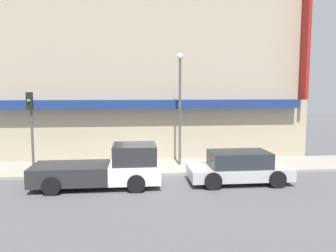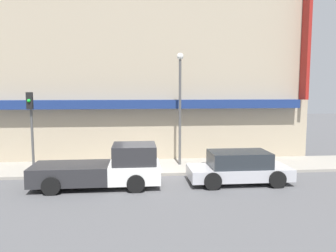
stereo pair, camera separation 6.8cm
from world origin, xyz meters
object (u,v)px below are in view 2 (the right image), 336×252
Objects in this scene: street_lamp at (180,97)px; traffic_light at (31,118)px; parked_car at (239,167)px; pickup_truck at (106,168)px; fire_hydrant at (123,165)px.

traffic_light is at bearing -169.75° from street_lamp.
traffic_light is (-9.68, 2.01, 2.15)m from parked_car.
traffic_light is at bearing 169.18° from parked_car.
fire_hydrant is (0.66, 2.16, -0.35)m from pickup_truck.
parked_car is at bearing 1.20° from pickup_truck.
traffic_light reaches higher than pickup_truck.
pickup_truck reaches higher than parked_car.
traffic_light reaches higher than fire_hydrant.
street_lamp is 7.60m from traffic_light.
pickup_truck is at bearing -28.56° from traffic_light.
pickup_truck is 1.38× the size of traffic_light.
street_lamp is (3.72, 3.35, 3.06)m from pickup_truck.
street_lamp is 1.52× the size of traffic_light.
traffic_light is (-4.36, -0.15, 2.40)m from fire_hydrant.
street_lamp reaches higher than pickup_truck.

